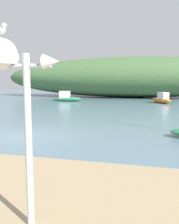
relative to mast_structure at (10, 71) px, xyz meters
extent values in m
plane|color=slate|center=(-3.73, 7.08, -2.87)|extent=(120.00, 120.00, 0.00)
ellipsoid|color=#476B3D|center=(-1.99, 39.08, 0.54)|extent=(44.68, 11.41, 6.83)
cylinder|color=silver|center=(0.31, 0.00, -1.20)|extent=(0.12, 0.12, 2.95)
cylinder|color=silver|center=(0.31, 0.00, 0.07)|extent=(0.89, 0.07, 0.07)
cylinder|color=white|center=(-0.14, 0.00, 0.19)|extent=(0.56, 0.56, 0.17)
sphere|color=white|center=(-0.14, 0.00, 0.28)|extent=(0.52, 0.52, 0.52)
cone|color=silver|center=(0.75, 0.00, 0.13)|extent=(0.27, 0.24, 0.24)
cylinder|color=orange|center=(-0.13, 0.02, 0.56)|extent=(0.01, 0.01, 0.05)
cylinder|color=orange|center=(-0.14, -0.02, 0.56)|extent=(0.01, 0.01, 0.05)
ellipsoid|color=white|center=(-0.14, 0.00, 0.65)|extent=(0.26, 0.18, 0.13)
ellipsoid|color=#9EA0A8|center=(-0.14, 0.00, 0.67)|extent=(0.24, 0.16, 0.05)
sphere|color=white|center=(-0.04, -0.04, 0.72)|extent=(0.09, 0.09, 0.09)
cone|color=gold|center=(0.02, -0.06, 0.71)|extent=(0.06, 0.04, 0.03)
ellipsoid|color=orange|center=(3.33, 28.39, -2.52)|extent=(2.87, 3.70, 0.72)
cube|color=silver|center=(3.52, 28.08, -1.95)|extent=(1.42, 1.55, 0.91)
ellipsoid|color=#287A4C|center=(-8.96, 27.99, -2.55)|extent=(4.01, 1.53, 0.64)
cube|color=silver|center=(-9.35, 27.95, -1.96)|extent=(1.46, 1.04, 0.99)
camera|label=1|loc=(2.32, -3.66, -0.18)|focal=39.46mm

